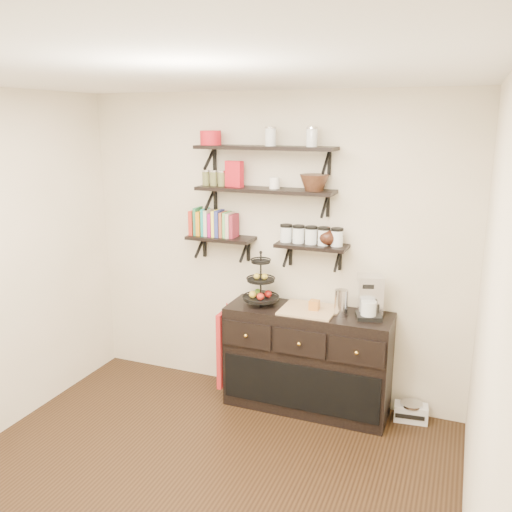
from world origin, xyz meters
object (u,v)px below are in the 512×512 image
at_px(sideboard, 307,360).
at_px(fruit_stand, 261,287).
at_px(coffee_maker, 370,297).
at_px(radio, 411,412).

relative_size(sideboard, fruit_stand, 3.06).
bearing_deg(coffee_maker, sideboard, 165.12).
xyz_separation_m(sideboard, radio, (0.88, 0.11, -0.37)).
relative_size(sideboard, coffee_maker, 3.87).
bearing_deg(coffee_maker, radio, -5.14).
bearing_deg(fruit_stand, coffee_maker, 1.33).
relative_size(fruit_stand, radio, 1.59).
bearing_deg(fruit_stand, radio, 4.60).
distance_m(fruit_stand, radio, 1.64).
bearing_deg(radio, coffee_maker, -174.04).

